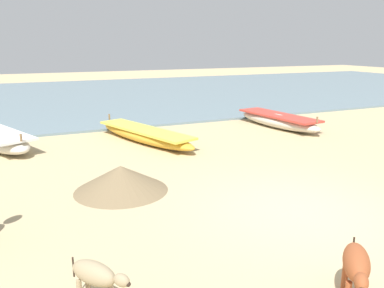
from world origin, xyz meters
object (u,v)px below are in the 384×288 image
at_px(fishing_boat_0, 278,120).
at_px(fishing_boat_4, 145,135).
at_px(calf_near_dun, 96,276).
at_px(calf_far_rust, 356,266).

bearing_deg(fishing_boat_0, fishing_boat_4, -95.92).
xyz_separation_m(fishing_boat_4, calf_near_dun, (-2.95, -7.64, 0.18)).
xyz_separation_m(fishing_boat_0, fishing_boat_4, (-5.27, -0.17, -0.03)).
xyz_separation_m(fishing_boat_4, calf_far_rust, (-0.10, -8.81, 0.26)).
bearing_deg(fishing_boat_0, calf_far_rust, -38.61).
distance_m(fishing_boat_0, calf_near_dun, 11.34).
distance_m(fishing_boat_4, calf_near_dun, 8.19).
bearing_deg(calf_near_dun, calf_far_rust, 32.18).
height_order(fishing_boat_0, fishing_boat_4, fishing_boat_0).
height_order(fishing_boat_4, calf_far_rust, calf_far_rust).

